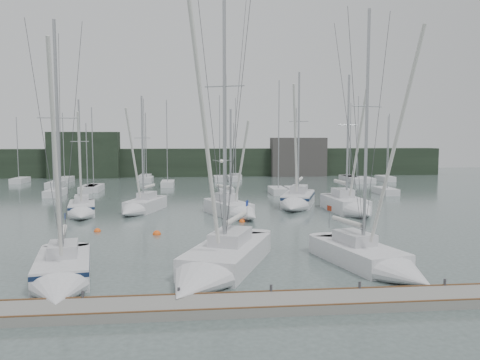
% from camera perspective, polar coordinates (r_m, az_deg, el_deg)
% --- Properties ---
extents(ground, '(160.00, 160.00, 0.00)m').
position_cam_1_polar(ground, '(24.77, -2.48, -11.44)').
color(ground, '#485754').
rests_on(ground, ground).
extents(dock, '(24.00, 2.00, 0.40)m').
position_cam_1_polar(dock, '(19.97, -1.58, -15.01)').
color(dock, slate).
rests_on(dock, ground).
extents(far_treeline, '(90.00, 4.00, 5.00)m').
position_cam_1_polar(far_treeline, '(85.82, -5.00, 2.16)').
color(far_treeline, black).
rests_on(far_treeline, ground).
extents(far_building_left, '(12.00, 3.00, 8.00)m').
position_cam_1_polar(far_building_left, '(85.78, -18.48, 2.91)').
color(far_building_left, black).
rests_on(far_building_left, ground).
extents(far_building_right, '(10.00, 3.00, 7.00)m').
position_cam_1_polar(far_building_right, '(85.98, 7.12, 2.81)').
color(far_building_right, '#3E3B39').
rests_on(far_building_right, ground).
extents(mast_forest, '(59.76, 28.19, 14.83)m').
position_cam_1_polar(mast_forest, '(69.37, -2.79, -0.24)').
color(mast_forest, silver).
rests_on(mast_forest, ground).
extents(sailboat_near_left, '(4.14, 8.56, 13.59)m').
position_cam_1_polar(sailboat_near_left, '(24.26, -20.96, -10.84)').
color(sailboat_near_left, silver).
rests_on(sailboat_near_left, ground).
extents(sailboat_near_center, '(7.00, 11.17, 16.65)m').
position_cam_1_polar(sailboat_near_center, '(24.13, -3.25, -10.53)').
color(sailboat_near_center, silver).
rests_on(sailboat_near_center, ground).
extents(sailboat_near_right, '(4.80, 9.02, 14.84)m').
position_cam_1_polar(sailboat_near_right, '(26.06, 16.60, -9.63)').
color(sailboat_near_right, silver).
rests_on(sailboat_near_right, ground).
extents(sailboat_mid_a, '(3.57, 7.12, 11.20)m').
position_cam_1_polar(sailboat_mid_a, '(44.42, -18.75, -3.52)').
color(sailboat_mid_a, silver).
rests_on(sailboat_mid_a, ground).
extents(sailboat_mid_b, '(4.50, 7.79, 11.72)m').
position_cam_1_polar(sailboat_mid_b, '(44.97, -12.21, -3.27)').
color(sailboat_mid_b, silver).
rests_on(sailboat_mid_b, ground).
extents(sailboat_mid_c, '(5.14, 7.85, 10.37)m').
position_cam_1_polar(sailboat_mid_c, '(41.65, -0.50, -3.78)').
color(sailboat_mid_c, silver).
rests_on(sailboat_mid_c, ground).
extents(sailboat_mid_d, '(5.75, 9.54, 14.55)m').
position_cam_1_polar(sailboat_mid_d, '(47.42, 6.89, -2.61)').
color(sailboat_mid_d, silver).
rests_on(sailboat_mid_d, ground).
extents(sailboat_mid_e, '(3.31, 8.66, 13.77)m').
position_cam_1_polar(sailboat_mid_e, '(44.61, 13.43, -3.23)').
color(sailboat_mid_e, silver).
rests_on(sailboat_mid_e, ground).
extents(buoy_a, '(0.61, 0.61, 0.61)m').
position_cam_1_polar(buoy_a, '(35.00, -10.11, -6.56)').
color(buoy_a, '#F95816').
rests_on(buoy_a, ground).
extents(buoy_b, '(0.50, 0.50, 0.50)m').
position_cam_1_polar(buoy_b, '(39.42, 0.25, -5.14)').
color(buoy_b, '#F95816').
rests_on(buoy_b, ground).
extents(buoy_c, '(0.52, 0.52, 0.52)m').
position_cam_1_polar(buoy_c, '(37.11, -16.99, -6.03)').
color(buoy_c, '#F95816').
rests_on(buoy_c, ground).
extents(seagull, '(0.89, 0.39, 0.18)m').
position_cam_1_polar(seagull, '(23.50, -2.27, 2.33)').
color(seagull, white).
rests_on(seagull, ground).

